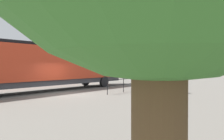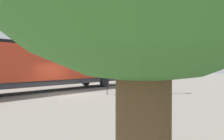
% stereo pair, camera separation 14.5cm
% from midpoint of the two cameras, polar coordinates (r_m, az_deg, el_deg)
% --- Properties ---
extents(ground_plane, '(120.00, 120.00, 0.00)m').
position_cam_midpoint_polar(ground_plane, '(17.75, -11.28, -5.97)').
color(ground_plane, '#666059').
extents(locomotive, '(3.01, 17.76, 3.99)m').
position_cam_midpoint_polar(locomotive, '(21.02, -14.28, 1.26)').
color(locomotive, red).
rests_on(locomotive, ground_plane).
extents(lamp_post, '(0.49, 0.49, 5.43)m').
position_cam_midpoint_polar(lamp_post, '(17.76, 7.18, 6.30)').
color(lamp_post, black).
rests_on(lamp_post, ground_plane).
extents(platform_fence, '(0.05, 8.26, 1.17)m').
position_cam_midpoint_polar(platform_fence, '(20.51, 6.03, -2.87)').
color(platform_fence, black).
rests_on(platform_fence, ground_plane).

